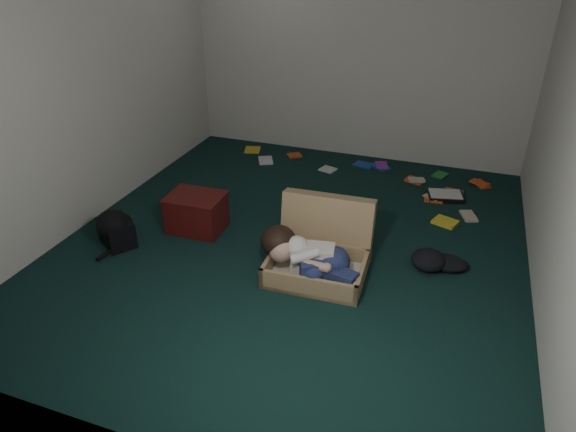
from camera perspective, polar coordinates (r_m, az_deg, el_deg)
The scene contains 12 objects.
floor at distance 4.67m, azimuth 0.62°, elevation -2.92°, with size 4.50×4.50×0.00m, color black.
wall_back at distance 6.25m, azimuth 7.79°, elevation 17.94°, with size 4.50×4.50×0.00m, color silver.
wall_front at distance 2.29m, azimuth -17.92°, elevation -3.13°, with size 4.50×4.50×0.00m, color silver.
wall_left at distance 5.12m, azimuth -21.64°, elevation 13.83°, with size 4.50×4.50×0.00m, color silver.
wall_right at distance 3.99m, azimuth 29.30°, elevation 8.28°, with size 4.50×4.50×0.00m, color silver.
suitcase at distance 4.25m, azimuth 3.68°, elevation -3.78°, with size 0.81×0.79×0.57m.
person at distance 4.08m, azimuth 2.29°, elevation -4.55°, with size 0.85×0.40×0.36m.
maroon_bin at distance 4.86m, azimuth -10.12°, elevation 0.39°, with size 0.52×0.42×0.35m.
backpack at distance 4.83m, azimuth -18.50°, elevation -1.63°, with size 0.43×0.34×0.26m, color black, non-canonical shape.
clothing_pile at distance 4.53m, azimuth 15.72°, elevation -4.20°, with size 0.43×0.35×0.14m, color black, non-canonical shape.
paper_tray at distance 5.69m, azimuth 17.07°, elevation 2.18°, with size 0.42×0.35×0.05m.
book_scatter at distance 5.97m, azimuth 10.28°, elevation 4.18°, with size 3.02×1.37×0.02m.
Camera 1 is at (1.28, -3.75, 2.46)m, focal length 32.00 mm.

